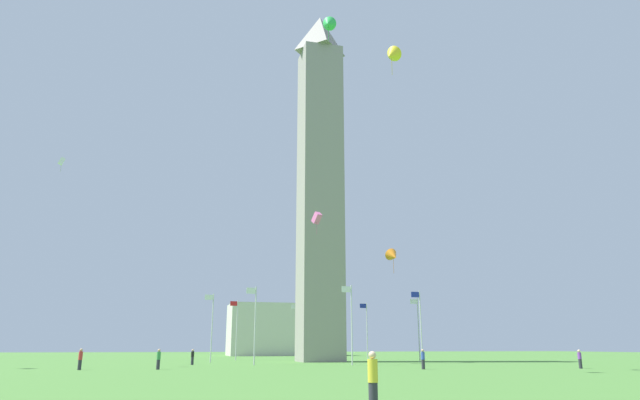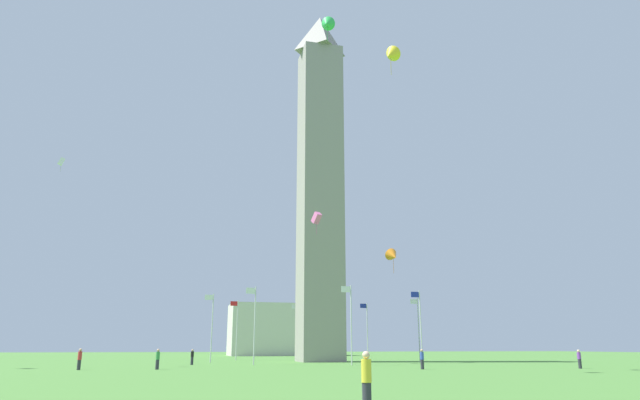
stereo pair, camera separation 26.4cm
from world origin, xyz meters
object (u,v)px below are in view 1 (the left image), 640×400
person_black_shirt (192,357)px  kite_white_box (62,161)px  flagpole_n (212,324)px  flagpole_se (420,323)px  flagpole_ne (255,321)px  kite_green_delta (328,24)px  flagpole_s (418,326)px  person_green_shirt (158,359)px  person_blue_shirt (423,359)px  person_yellow_shirt (373,380)px  kite_pink_box (317,218)px  flagpole_w (298,329)px  flagpole_nw (236,327)px  obelisk_monument (320,175)px  distant_building (277,330)px  flagpole_sw (367,328)px  flagpole_e (351,321)px  person_red_shirt (80,359)px  kite_yellow_delta (392,55)px  kite_orange_delta (393,256)px  person_purple_shirt (580,359)px

person_black_shirt → kite_white_box: 24.54m
flagpole_n → flagpole_se: (-23.26, 9.63, 0.00)m
flagpole_ne → kite_green_delta: bearing=98.4°
flagpole_s → person_green_shirt: size_ratio=4.88×
flagpole_s → kite_white_box: 48.12m
flagpole_se → person_blue_shirt: size_ratio=4.94×
person_blue_shirt → person_yellow_shirt: person_yellow_shirt is taller
kite_white_box → kite_pink_box: kite_white_box is taller
flagpole_w → flagpole_nw: size_ratio=1.00×
person_green_shirt → obelisk_monument: bearing=-11.4°
person_green_shirt → distant_building: distant_building is taller
flagpole_sw → kite_green_delta: (16.29, 39.30, 24.29)m
flagpole_e → kite_green_delta: kite_green_delta is taller
flagpole_sw → person_red_shirt: (34.92, 28.99, -3.64)m
obelisk_monument → kite_green_delta: 30.70m
flagpole_n → kite_green_delta: kite_green_delta is taller
flagpole_sw → kite_white_box: 47.84m
flagpole_n → person_yellow_shirt: size_ratio=4.70×
kite_pink_box → flagpole_ne: bearing=13.3°
person_blue_shirt → distant_building: bearing=12.2°
kite_yellow_delta → kite_pink_box: kite_yellow_delta is taller
flagpole_nw → person_green_shirt: size_ratio=4.88×
kite_pink_box → distant_building: bearing=-95.2°
kite_orange_delta → person_black_shirt: bearing=6.4°
person_black_shirt → kite_pink_box: kite_pink_box is taller
kite_white_box → person_blue_shirt: bearing=157.5°
kite_green_delta → kite_yellow_delta: (-7.02, -3.17, -0.29)m
flagpole_se → flagpole_s: bearing=-112.5°
kite_orange_delta → kite_pink_box: 11.32m
flagpole_nw → distant_building: bearing=-107.6°
flagpole_ne → kite_white_box: (20.74, 1.54, 15.96)m
kite_white_box → distant_building: bearing=-118.9°
flagpole_ne → kite_white_box: bearing=4.2°
flagpole_se → person_yellow_shirt: size_ratio=4.70×
flagpole_nw → distant_building: (-12.50, -39.37, 0.79)m
flagpole_n → kite_green_delta: 38.97m
person_green_shirt → distant_building: (-21.90, -69.02, 4.44)m
person_blue_shirt → person_green_shirt: (21.88, -4.92, 0.01)m
flagpole_sw → person_black_shirt: flagpole_sw is taller
flagpole_w → person_red_shirt: size_ratio=4.77×
flagpole_nw → person_blue_shirt: bearing=109.9°
flagpole_ne → kite_white_box: 26.22m
flagpole_e → kite_yellow_delta: (-0.36, 12.87, 24.00)m
person_purple_shirt → distant_building: size_ratio=0.08×
flagpole_n → person_green_shirt: bearing=74.9°
kite_green_delta → flagpole_sw: bearing=-112.5°
flagpole_ne → distant_building: (-12.50, -58.63, 0.79)m
distant_building → person_green_shirt: bearing=72.4°
person_green_shirt → person_yellow_shirt: 33.95m
obelisk_monument → kite_white_box: obelisk_monument is taller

